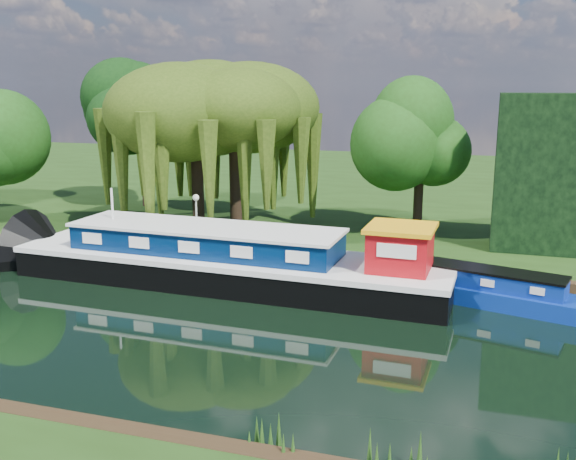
% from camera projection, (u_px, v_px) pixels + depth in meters
% --- Properties ---
extents(ground, '(120.00, 120.00, 0.00)m').
position_uv_depth(ground, '(76.00, 309.00, 25.98)').
color(ground, black).
extents(far_bank, '(120.00, 52.00, 0.45)m').
position_uv_depth(far_bank, '(304.00, 183.00, 57.61)').
color(far_bank, black).
rests_on(far_bank, ground).
extents(dutch_barge, '(20.25, 5.27, 4.24)m').
position_uv_depth(dutch_barge, '(232.00, 261.00, 29.02)').
color(dutch_barge, black).
rests_on(dutch_barge, ground).
extents(narrowboat, '(11.01, 4.60, 1.59)m').
position_uv_depth(narrowboat, '(468.00, 287.00, 26.90)').
color(narrowboat, navy).
rests_on(narrowboat, ground).
extents(willow_left, '(7.75, 7.75, 9.29)m').
position_uv_depth(willow_left, '(195.00, 114.00, 36.79)').
color(willow_left, black).
rests_on(willow_left, far_bank).
extents(willow_right, '(7.22, 7.22, 8.80)m').
position_uv_depth(willow_right, '(234.00, 120.00, 36.25)').
color(willow_right, black).
rests_on(willow_right, far_bank).
extents(tree_far_mid, '(5.67, 5.67, 9.28)m').
position_uv_depth(tree_far_mid, '(143.00, 114.00, 44.16)').
color(tree_far_mid, black).
rests_on(tree_far_mid, far_bank).
extents(tree_far_right, '(4.65, 4.65, 7.61)m').
position_uv_depth(tree_far_right, '(421.00, 143.00, 35.79)').
color(tree_far_right, black).
rests_on(tree_far_right, far_bank).
extents(conifer_hedge, '(6.00, 3.00, 8.00)m').
position_uv_depth(conifer_hedge, '(557.00, 173.00, 32.58)').
color(conifer_hedge, black).
rests_on(conifer_hedge, far_bank).
extents(lamppost, '(0.36, 0.36, 2.56)m').
position_uv_depth(lamppost, '(196.00, 205.00, 35.08)').
color(lamppost, silver).
rests_on(lamppost, far_bank).
extents(mooring_posts, '(19.16, 0.16, 1.00)m').
position_uv_depth(mooring_posts, '(163.00, 238.00, 33.74)').
color(mooring_posts, silver).
rests_on(mooring_posts, far_bank).
extents(reeds_near, '(33.70, 1.50, 1.10)m').
position_uv_depth(reeds_near, '(126.00, 409.00, 16.82)').
color(reeds_near, '#184211').
rests_on(reeds_near, ground).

